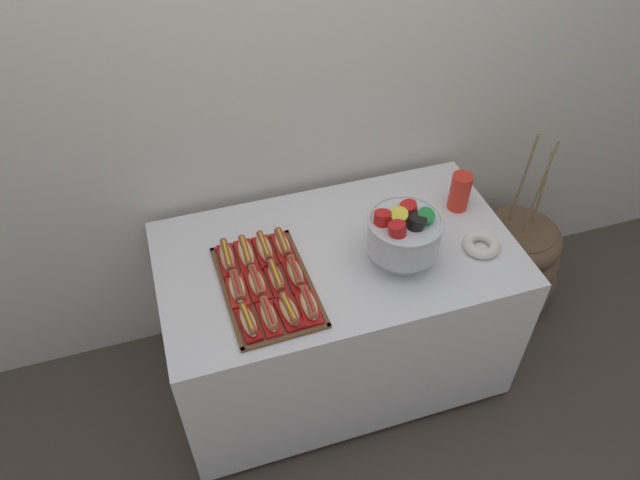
{
  "coord_description": "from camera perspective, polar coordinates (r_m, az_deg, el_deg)",
  "views": [
    {
      "loc": [
        -0.57,
        -1.58,
        2.49
      ],
      "look_at": [
        -0.06,
        0.05,
        0.83
      ],
      "focal_mm": 33.51,
      "sensor_mm": 36.0,
      "label": 1
    }
  ],
  "objects": [
    {
      "name": "ground_plane",
      "position": [
        3.01,
        1.39,
        -11.84
      ],
      "size": [
        10.0,
        10.0,
        0.0
      ],
      "primitive_type": "plane",
      "color": "#4C4238"
    },
    {
      "name": "back_wall",
      "position": [
        2.47,
        -1.92,
        15.24
      ],
      "size": [
        6.0,
        0.1,
        2.6
      ],
      "primitive_type": "cube",
      "color": "silver",
      "rests_on": "ground_plane"
    },
    {
      "name": "buffet_table",
      "position": [
        2.67,
        1.54,
        -6.86
      ],
      "size": [
        1.44,
        0.82,
        0.79
      ],
      "color": "silver",
      "rests_on": "ground_plane"
    },
    {
      "name": "floor_vase",
      "position": [
        3.27,
        17.7,
        -2.15
      ],
      "size": [
        0.5,
        0.5,
        1.08
      ],
      "color": "brown",
      "rests_on": "ground_plane"
    },
    {
      "name": "serving_tray",
      "position": [
        2.27,
        -5.08,
        -4.42
      ],
      "size": [
        0.35,
        0.53,
        0.01
      ],
      "color": "brown",
      "rests_on": "buffet_table"
    },
    {
      "name": "hot_dog_0",
      "position": [
        2.13,
        -6.86,
        -7.76
      ],
      "size": [
        0.07,
        0.16,
        0.06
      ],
      "color": "#B21414",
      "rests_on": "serving_tray"
    },
    {
      "name": "hot_dog_1",
      "position": [
        2.14,
        -4.91,
        -7.24
      ],
      "size": [
        0.06,
        0.16,
        0.06
      ],
      "color": "red",
      "rests_on": "serving_tray"
    },
    {
      "name": "hot_dog_2",
      "position": [
        2.15,
        -2.97,
        -6.79
      ],
      "size": [
        0.08,
        0.16,
        0.06
      ],
      "color": "#B21414",
      "rests_on": "serving_tray"
    },
    {
      "name": "hot_dog_3",
      "position": [
        2.16,
        -1.06,
        -6.23
      ],
      "size": [
        0.07,
        0.16,
        0.06
      ],
      "color": "red",
      "rests_on": "serving_tray"
    },
    {
      "name": "hot_dog_4",
      "position": [
        2.24,
        -7.91,
        -4.58
      ],
      "size": [
        0.07,
        0.16,
        0.06
      ],
      "color": "red",
      "rests_on": "serving_tray"
    },
    {
      "name": "hot_dog_5",
      "position": [
        2.24,
        -6.05,
        -4.13
      ],
      "size": [
        0.07,
        0.15,
        0.06
      ],
      "color": "red",
      "rests_on": "serving_tray"
    },
    {
      "name": "hot_dog_6",
      "position": [
        2.25,
        -4.21,
        -3.64
      ],
      "size": [
        0.06,
        0.17,
        0.06
      ],
      "color": "red",
      "rests_on": "serving_tray"
    },
    {
      "name": "hot_dog_7",
      "position": [
        2.27,
        -2.39,
        -3.2
      ],
      "size": [
        0.06,
        0.17,
        0.06
      ],
      "color": "#B21414",
      "rests_on": "serving_tray"
    },
    {
      "name": "hot_dog_8",
      "position": [
        2.35,
        -8.86,
        -1.69
      ],
      "size": [
        0.07,
        0.18,
        0.06
      ],
      "color": "red",
      "rests_on": "serving_tray"
    },
    {
      "name": "hot_dog_9",
      "position": [
        2.36,
        -7.08,
        -1.32
      ],
      "size": [
        0.07,
        0.18,
        0.06
      ],
      "color": "red",
      "rests_on": "serving_tray"
    },
    {
      "name": "hot_dog_10",
      "position": [
        2.36,
        -5.33,
        -0.85
      ],
      "size": [
        0.07,
        0.18,
        0.06
      ],
      "color": "red",
      "rests_on": "serving_tray"
    },
    {
      "name": "hot_dog_11",
      "position": [
        2.38,
        -3.59,
        -0.45
      ],
      "size": [
        0.06,
        0.16,
        0.06
      ],
      "color": "red",
      "rests_on": "serving_tray"
    },
    {
      "name": "punch_bowl",
      "position": [
        2.28,
        8.02,
        0.72
      ],
      "size": [
        0.29,
        0.29,
        0.26
      ],
      "color": "silver",
      "rests_on": "buffet_table"
    },
    {
      "name": "cup_stack",
      "position": [
        2.61,
        13.21,
        4.51
      ],
      "size": [
        0.09,
        0.09,
        0.17
      ],
      "color": "red",
      "rests_on": "buffet_table"
    },
    {
      "name": "donut",
      "position": [
        2.48,
        15.16,
        -0.45
      ],
      "size": [
        0.15,
        0.15,
        0.04
      ],
      "color": "silver",
      "rests_on": "buffet_table"
    }
  ]
}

